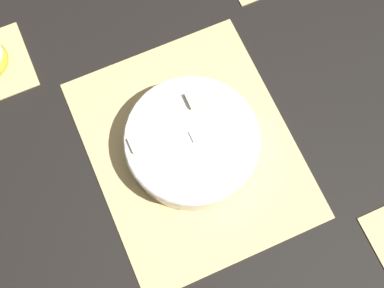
{
  "coord_description": "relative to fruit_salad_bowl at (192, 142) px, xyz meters",
  "views": [
    {
      "loc": [
        -0.29,
        0.13,
        0.97
      ],
      "look_at": [
        0.0,
        0.0,
        0.03
      ],
      "focal_mm": 50.0,
      "sensor_mm": 36.0,
      "label": 1
    }
  ],
  "objects": [
    {
      "name": "fruit_salad_bowl",
      "position": [
        0.0,
        0.0,
        0.0
      ],
      "size": [
        0.25,
        0.25,
        0.07
      ],
      "color": "silver",
      "rests_on": "bamboo_mat_center"
    },
    {
      "name": "ground_plane",
      "position": [
        -0.0,
        -0.0,
        -0.04
      ],
      "size": [
        6.0,
        6.0,
        0.0
      ],
      "primitive_type": "plane",
      "color": "black"
    },
    {
      "name": "bamboo_mat_center",
      "position": [
        -0.0,
        -0.0,
        -0.04
      ],
      "size": [
        0.46,
        0.37,
        0.01
      ],
      "color": "#D6B775",
      "rests_on": "ground_plane"
    }
  ]
}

